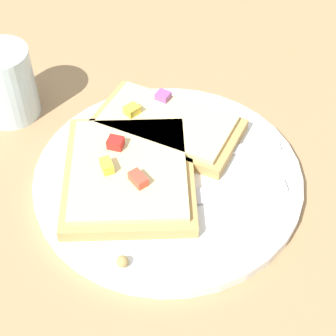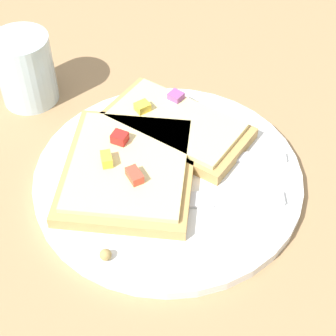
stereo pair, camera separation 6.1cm
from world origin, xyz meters
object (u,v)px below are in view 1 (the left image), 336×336
object	(u,v)px
plate	(168,178)
pizza_slice_main	(129,172)
pizza_slice_corner	(167,125)
drinking_glass	(5,83)
knife	(210,195)
fork	(174,155)

from	to	relation	value
plate	pizza_slice_main	distance (m)	0.05
pizza_slice_main	pizza_slice_corner	xyz separation A→B (m)	(0.06, -0.06, -0.00)
pizza_slice_main	drinking_glass	bearing A→B (deg)	-130.67
knife	pizza_slice_corner	bearing A→B (deg)	-74.14
knife	fork	bearing A→B (deg)	-65.68
plate	pizza_slice_main	bearing A→B (deg)	78.73
fork	drinking_glass	world-z (taller)	drinking_glass
fork	drinking_glass	distance (m)	0.22
knife	pizza_slice_corner	xyz separation A→B (m)	(0.11, 0.01, 0.01)
pizza_slice_main	knife	bearing A→B (deg)	71.44
plate	drinking_glass	bearing A→B (deg)	39.88
knife	pizza_slice_main	size ratio (longest dim) A/B	0.98
plate	knife	bearing A→B (deg)	-144.72
pizza_slice_main	pizza_slice_corner	size ratio (longest dim) A/B	1.08
knife	drinking_glass	distance (m)	0.28
plate	pizza_slice_corner	world-z (taller)	pizza_slice_corner
pizza_slice_corner	plate	bearing A→B (deg)	-63.13
plate	knife	size ratio (longest dim) A/B	1.51
knife	plate	bearing A→B (deg)	-44.33
plate	drinking_glass	distance (m)	0.23
fork	plate	bearing A→B (deg)	69.20
knife	pizza_slice_main	bearing A→B (deg)	-25.48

